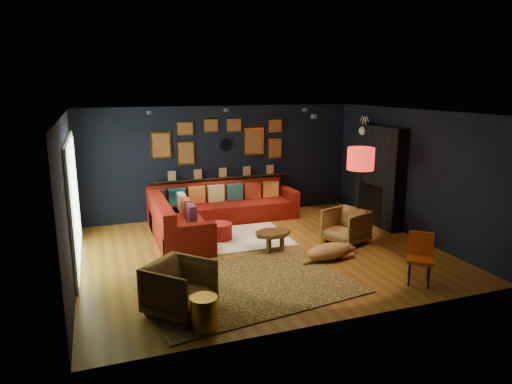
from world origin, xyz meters
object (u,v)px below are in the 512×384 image
object	(u,v)px
armchair_right	(346,225)
dog	(329,248)
sectional	(207,214)
pouf	(220,231)
orange_chair	(420,254)
gold_stool	(204,313)
coffee_table	(273,235)
armchair_left	(180,286)
floor_lamp	(361,162)

from	to	relation	value
armchair_right	dog	world-z (taller)	armchair_right
sectional	pouf	world-z (taller)	sectional
orange_chair	armchair_right	bearing A→B (deg)	131.45
sectional	gold_stool	world-z (taller)	sectional
pouf	gold_stool	bearing A→B (deg)	-108.63
sectional	coffee_table	distance (m)	1.99
gold_stool	armchair_left	bearing A→B (deg)	111.12
sectional	gold_stool	bearing A→B (deg)	-104.15
coffee_table	armchair_left	xyz separation A→B (m)	(-2.08, -1.80, 0.09)
coffee_table	floor_lamp	size ratio (longest dim) A/B	0.41
pouf	armchair_right	world-z (taller)	armchair_right
orange_chair	armchair_left	bearing A→B (deg)	-146.39
armchair_right	orange_chair	xyz separation A→B (m)	(0.13, -2.02, 0.10)
gold_stool	orange_chair	world-z (taller)	orange_chair
gold_stool	orange_chair	xyz separation A→B (m)	(3.54, 0.27, 0.25)
armchair_left	armchair_right	xyz separation A→B (m)	(3.62, 1.75, -0.03)
coffee_table	pouf	distance (m)	1.22
pouf	floor_lamp	xyz separation A→B (m)	(2.57, -0.99, 1.42)
coffee_table	armchair_left	bearing A→B (deg)	-139.13
dog	armchair_left	bearing A→B (deg)	-167.77
pouf	dog	bearing A→B (deg)	-47.37
coffee_table	armchair_left	world-z (taller)	armchair_left
armchair_right	orange_chair	world-z (taller)	orange_chair
pouf	floor_lamp	distance (m)	3.09
floor_lamp	dog	size ratio (longest dim) A/B	1.54
pouf	sectional	bearing A→B (deg)	93.88
armchair_right	dog	bearing A→B (deg)	-67.24
gold_stool	coffee_table	bearing A→B (deg)	51.31
armchair_right	dog	size ratio (longest dim) A/B	0.61
armchair_right	orange_chair	distance (m)	2.03
armchair_left	gold_stool	distance (m)	0.60
coffee_table	gold_stool	distance (m)	3.00
armchair_left	sectional	bearing A→B (deg)	27.09
armchair_left	armchair_right	bearing A→B (deg)	-17.96
sectional	gold_stool	xyz separation A→B (m)	(-1.05, -4.16, -0.10)
gold_stool	dog	world-z (taller)	gold_stool
armchair_right	coffee_table	bearing A→B (deg)	-111.99
orange_chair	dog	bearing A→B (deg)	161.39
pouf	armchair_right	distance (m)	2.52
sectional	gold_stool	size ratio (longest dim) A/B	7.64
armchair_right	sectional	bearing A→B (deg)	-148.34
gold_stool	armchair_right	bearing A→B (deg)	33.86
armchair_left	orange_chair	xyz separation A→B (m)	(3.75, -0.27, 0.07)
floor_lamp	dog	world-z (taller)	floor_lamp
orange_chair	floor_lamp	world-z (taller)	floor_lamp
pouf	orange_chair	world-z (taller)	orange_chair
coffee_table	floor_lamp	distance (m)	2.21
sectional	gold_stool	distance (m)	4.29
sectional	dog	xyz separation A→B (m)	(1.61, -2.56, -0.11)
coffee_table	floor_lamp	bearing A→B (deg)	-1.40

